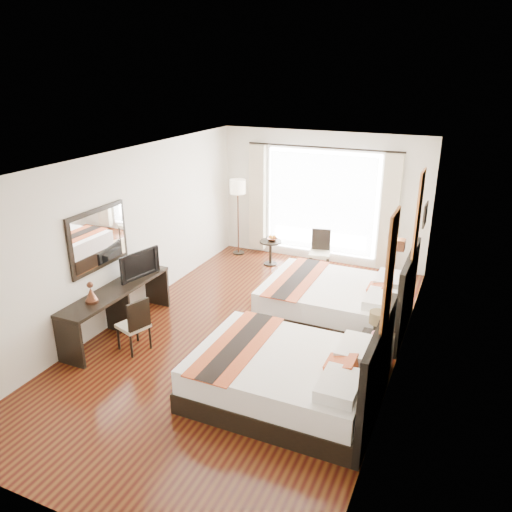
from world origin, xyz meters
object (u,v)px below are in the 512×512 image
at_px(side_table, 270,253).
at_px(window_chair, 319,260).
at_px(nightstand, 374,355).
at_px(floor_lamp, 238,192).
at_px(console_desk, 118,310).
at_px(vase, 374,344).
at_px(television, 137,263).
at_px(desk_chair, 135,334).
at_px(bed_far, 339,300).
at_px(bed_near, 291,376).
at_px(table_lamp, 377,319).
at_px(fruit_bowl, 272,239).

bearing_deg(side_table, window_chair, 0.99).
distance_m(nightstand, floor_lamp, 5.31).
bearing_deg(console_desk, floor_lamp, 87.37).
height_order(vase, television, television).
bearing_deg(desk_chair, bed_far, -120.49).
xyz_separation_m(bed_near, side_table, (-2.02, 4.23, -0.07)).
xyz_separation_m(table_lamp, floor_lamp, (-3.77, 3.36, 0.70)).
relative_size(bed_near, table_lamp, 6.42).
bearing_deg(console_desk, fruit_bowl, 73.13).
distance_m(vase, television, 4.01).
bearing_deg(fruit_bowl, floor_lamp, 162.88).
relative_size(nightstand, vase, 4.41).
bearing_deg(floor_lamp, vase, -44.16).
height_order(desk_chair, side_table, desk_chair).
xyz_separation_m(table_lamp, vase, (0.05, -0.35, -0.19)).
bearing_deg(nightstand, side_table, 132.08).
xyz_separation_m(bed_near, bed_far, (-0.01, 2.38, 0.00)).
bearing_deg(floor_lamp, table_lamp, -41.67).
distance_m(table_lamp, desk_chair, 3.56).
distance_m(bed_near, table_lamp, 1.51).
bearing_deg(window_chair, nightstand, 17.92).
height_order(fruit_bowl, window_chair, window_chair).
height_order(desk_chair, fruit_bowl, desk_chair).
bearing_deg(desk_chair, nightstand, -147.20).
distance_m(nightstand, console_desk, 4.02).
distance_m(table_lamp, fruit_bowl, 4.18).
distance_m(nightstand, window_chair, 3.67).
distance_m(bed_far, vase, 1.79).
bearing_deg(television, table_lamp, -75.33).
relative_size(bed_far, side_table, 4.41).
relative_size(bed_near, console_desk, 1.06).
bearing_deg(floor_lamp, fruit_bowl, -17.12).
height_order(bed_near, fruit_bowl, bed_near).
bearing_deg(bed_far, nightstand, -57.05).
height_order(vase, fruit_bowl, vase).
bearing_deg(bed_near, window_chair, 102.37).
height_order(vase, console_desk, console_desk).
relative_size(bed_near, television, 2.95).
bearing_deg(television, bed_near, -96.07).
height_order(bed_near, console_desk, bed_near).
bearing_deg(table_lamp, console_desk, -170.51).
bearing_deg(bed_far, side_table, 137.40).
relative_size(nightstand, window_chair, 0.61).
bearing_deg(side_table, bed_far, -42.60).
xyz_separation_m(bed_far, window_chair, (-0.92, 1.87, -0.07)).
height_order(vase, floor_lamp, floor_lamp).
bearing_deg(floor_lamp, bed_far, -36.50).
height_order(table_lamp, window_chair, window_chair).
bearing_deg(side_table, table_lamp, -46.81).
xyz_separation_m(desk_chair, side_table, (0.53, 4.05, 0.01)).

